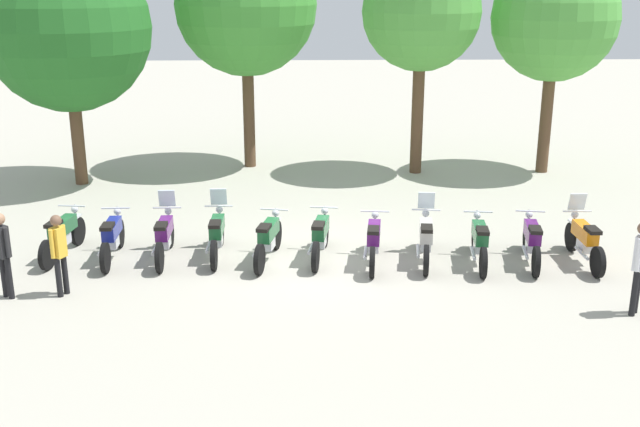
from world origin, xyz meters
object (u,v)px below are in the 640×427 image
(person_1, at_px, (3,249))
(motorcycle_7, at_px, (426,238))
(tree_1, at_px, (246,5))
(person_2, at_px, (59,249))
(motorcycle_2, at_px, (165,235))
(motorcycle_6, at_px, (374,240))
(motorcycle_5, at_px, (320,236))
(tree_3, at_px, (555,19))
(tree_0, at_px, (67,28))
(motorcycle_1, at_px, (112,237))
(motorcycle_3, at_px, (217,234))
(motorcycle_10, at_px, (584,239))
(motorcycle_9, at_px, (532,240))
(motorcycle_0, at_px, (63,234))
(motorcycle_8, at_px, (479,241))
(person_0, at_px, (640,261))
(tree_2, at_px, (421,12))
(motorcycle_4, at_px, (268,238))

(person_1, bearing_deg, motorcycle_7, -43.09)
(tree_1, bearing_deg, person_2, -106.07)
(motorcycle_2, distance_m, motorcycle_6, 4.48)
(motorcycle_5, height_order, tree_3, tree_3)
(motorcycle_7, xyz_separation_m, tree_3, (4.85, 7.60, 4.10))
(motorcycle_6, relative_size, tree_3, 0.34)
(motorcycle_2, relative_size, tree_0, 0.32)
(motorcycle_1, distance_m, motorcycle_3, 2.23)
(tree_0, distance_m, tree_3, 13.97)
(motorcycle_7, distance_m, tree_3, 9.90)
(motorcycle_7, xyz_separation_m, motorcycle_10, (3.34, -0.18, 0.00))
(motorcycle_9, xyz_separation_m, tree_1, (-6.49, 8.71, 4.49))
(motorcycle_9, relative_size, person_2, 1.36)
(motorcycle_0, bearing_deg, person_1, 177.37)
(motorcycle_8, distance_m, person_2, 8.45)
(person_2, bearing_deg, tree_1, -78.87)
(person_0, bearing_deg, tree_2, -38.45)
(tree_0, bearing_deg, motorcycle_2, -60.70)
(motorcycle_1, height_order, motorcycle_9, same)
(motorcycle_3, xyz_separation_m, person_0, (7.81, -3.16, 0.51))
(motorcycle_2, xyz_separation_m, motorcycle_10, (8.92, -0.49, 0.00))
(motorcycle_8, bearing_deg, motorcycle_4, 92.98)
(person_0, relative_size, tree_3, 0.27)
(person_1, distance_m, tree_2, 13.60)
(tree_2, bearing_deg, motorcycle_3, -126.67)
(motorcycle_4, bearing_deg, motorcycle_8, -82.43)
(motorcycle_4, bearing_deg, motorcycle_6, -83.83)
(motorcycle_1, height_order, tree_0, tree_0)
(motorcycle_3, bearing_deg, motorcycle_8, -96.53)
(motorcycle_2, distance_m, person_1, 3.36)
(motorcycle_10, bearing_deg, motorcycle_3, 85.73)
(motorcycle_3, bearing_deg, tree_1, -2.00)
(motorcycle_9, bearing_deg, motorcycle_5, 94.22)
(motorcycle_6, bearing_deg, person_1, 110.21)
(motorcycle_6, distance_m, tree_3, 10.56)
(motorcycle_7, bearing_deg, person_1, 109.70)
(person_0, height_order, person_1, person_0)
(motorcycle_4, distance_m, tree_1, 9.60)
(motorcycle_2, distance_m, motorcycle_5, 3.35)
(motorcycle_4, bearing_deg, person_0, -101.95)
(motorcycle_3, height_order, motorcycle_9, motorcycle_3)
(motorcycle_7, relative_size, motorcycle_10, 1.00)
(motorcycle_2, relative_size, motorcycle_10, 1.00)
(motorcycle_10, bearing_deg, tree_3, -10.95)
(person_1, bearing_deg, motorcycle_4, -34.24)
(motorcycle_0, relative_size, motorcycle_6, 1.00)
(motorcycle_1, distance_m, motorcycle_9, 8.94)
(person_1, bearing_deg, person_0, -60.10)
(motorcycle_6, bearing_deg, motorcycle_5, 80.77)
(motorcycle_0, height_order, tree_2, tree_2)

